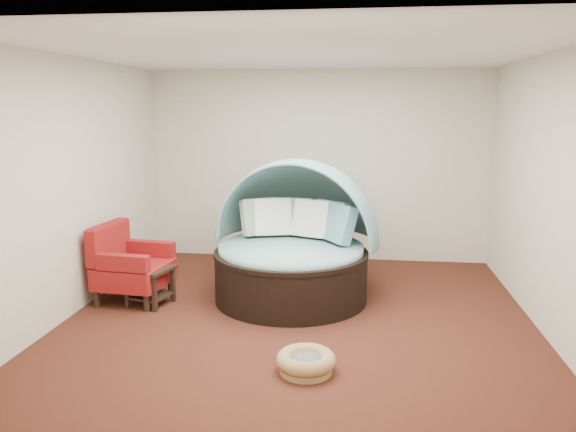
# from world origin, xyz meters

# --- Properties ---
(floor) EXTENTS (5.00, 5.00, 0.00)m
(floor) POSITION_xyz_m (0.00, 0.00, 0.00)
(floor) COLOR #492015
(floor) RESTS_ON ground
(wall_back) EXTENTS (5.00, 0.00, 5.00)m
(wall_back) POSITION_xyz_m (0.00, 2.50, 1.40)
(wall_back) COLOR beige
(wall_back) RESTS_ON floor
(wall_front) EXTENTS (5.00, 0.00, 5.00)m
(wall_front) POSITION_xyz_m (0.00, -2.50, 1.40)
(wall_front) COLOR beige
(wall_front) RESTS_ON floor
(wall_left) EXTENTS (0.00, 5.00, 5.00)m
(wall_left) POSITION_xyz_m (-2.50, 0.00, 1.40)
(wall_left) COLOR beige
(wall_left) RESTS_ON floor
(wall_right) EXTENTS (0.00, 5.00, 5.00)m
(wall_right) POSITION_xyz_m (2.50, 0.00, 1.40)
(wall_right) COLOR beige
(wall_right) RESTS_ON floor
(ceiling) EXTENTS (5.00, 5.00, 0.00)m
(ceiling) POSITION_xyz_m (0.00, 0.00, 2.80)
(ceiling) COLOR white
(ceiling) RESTS_ON wall_back
(canopy_daybed) EXTENTS (2.20, 2.15, 1.67)m
(canopy_daybed) POSITION_xyz_m (-0.14, 0.68, 0.77)
(canopy_daybed) COLOR black
(canopy_daybed) RESTS_ON floor
(pet_basket) EXTENTS (0.66, 0.66, 0.18)m
(pet_basket) POSITION_xyz_m (0.20, -1.28, 0.09)
(pet_basket) COLOR olive
(pet_basket) RESTS_ON floor
(red_armchair) EXTENTS (0.86, 0.86, 0.92)m
(red_armchair) POSITION_xyz_m (-2.06, 0.32, 0.42)
(red_armchair) COLOR black
(red_armchair) RESTS_ON floor
(side_table) EXTENTS (0.56, 0.56, 0.44)m
(side_table) POSITION_xyz_m (-1.76, 0.18, 0.29)
(side_table) COLOR black
(side_table) RESTS_ON floor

